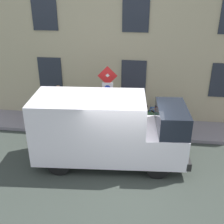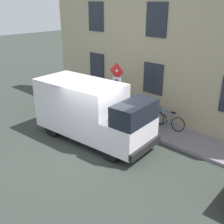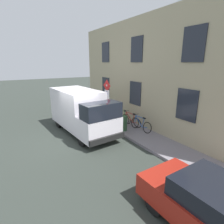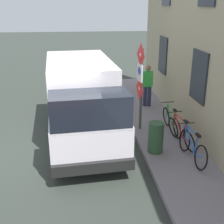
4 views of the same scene
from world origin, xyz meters
name	(u,v)px [view 1 (image 1 of 4)]	position (x,y,z in m)	size (l,w,h in m)	color
ground_plane	(124,174)	(0.00, 0.00, 0.00)	(80.00, 80.00, 0.00)	#303631
sidewalk_slab	(131,127)	(3.33, 0.00, 0.07)	(1.79, 16.05, 0.14)	gray
building_facade	(135,48)	(4.57, 0.00, 3.36)	(0.75, 14.05, 6.73)	tan
sign_post_stacked	(108,94)	(2.64, 0.94, 1.90)	(0.17, 0.56, 2.78)	#474C47
delivery_van	(107,129)	(0.73, 0.69, 1.33)	(2.40, 5.47, 2.50)	white
bicycle_blue	(160,117)	(3.67, -1.29, 0.51)	(0.46, 1.72, 0.89)	black
bicycle_red	(139,116)	(3.67, -0.34, 0.51)	(0.50, 1.72, 0.89)	black
bicycle_green	(118,114)	(3.67, 0.62, 0.51)	(0.46, 1.71, 0.89)	black
pedestrian	(59,102)	(3.46, 3.28, 1.07)	(0.43, 0.32, 1.72)	#262B47
litter_bin	(148,123)	(2.79, -0.75, 0.59)	(0.44, 0.44, 0.90)	#2D5133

